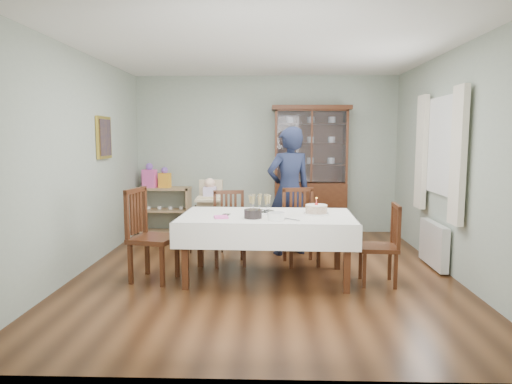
{
  "coord_description": "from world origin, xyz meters",
  "views": [
    {
      "loc": [
        0.07,
        -5.45,
        1.65
      ],
      "look_at": [
        -0.1,
        0.2,
        0.97
      ],
      "focal_mm": 32.0,
      "sensor_mm": 36.0,
      "label": 1
    }
  ],
  "objects_px": {
    "china_cabinet": "(310,169)",
    "champagne_tray": "(260,207)",
    "chair_far_right": "(301,242)",
    "gift_bag_orange": "(165,178)",
    "dining_table": "(267,246)",
    "sideboard": "(165,210)",
    "chair_end_left": "(153,253)",
    "birthday_cake": "(316,210)",
    "gift_bag_pink": "(150,177)",
    "high_chair": "(210,222)",
    "chair_end_right": "(379,260)",
    "chair_far_left": "(230,243)",
    "woman": "(289,191)"
  },
  "relations": [
    {
      "from": "china_cabinet",
      "to": "champagne_tray",
      "type": "xyz_separation_m",
      "value": [
        -0.8,
        -2.36,
        -0.29
      ]
    },
    {
      "from": "chair_far_right",
      "to": "gift_bag_orange",
      "type": "relative_size",
      "value": 2.8
    },
    {
      "from": "dining_table",
      "to": "sideboard",
      "type": "xyz_separation_m",
      "value": [
        -1.79,
        2.52,
        0.02
      ]
    },
    {
      "from": "sideboard",
      "to": "gift_bag_orange",
      "type": "xyz_separation_m",
      "value": [
        0.02,
        -0.02,
        0.56
      ]
    },
    {
      "from": "chair_end_left",
      "to": "birthday_cake",
      "type": "relative_size",
      "value": 3.64
    },
    {
      "from": "china_cabinet",
      "to": "gift_bag_orange",
      "type": "xyz_separation_m",
      "value": [
        -2.48,
        0.0,
        -0.17
      ]
    },
    {
      "from": "chair_far_right",
      "to": "chair_end_left",
      "type": "height_order",
      "value": "chair_end_left"
    },
    {
      "from": "china_cabinet",
      "to": "chair_end_left",
      "type": "relative_size",
      "value": 2.04
    },
    {
      "from": "sideboard",
      "to": "gift_bag_pink",
      "type": "bearing_deg",
      "value": -175.26
    },
    {
      "from": "high_chair",
      "to": "gift_bag_pink",
      "type": "relative_size",
      "value": 2.53
    },
    {
      "from": "china_cabinet",
      "to": "gift_bag_pink",
      "type": "height_order",
      "value": "china_cabinet"
    },
    {
      "from": "chair_end_right",
      "to": "birthday_cake",
      "type": "distance_m",
      "value": 0.91
    },
    {
      "from": "dining_table",
      "to": "sideboard",
      "type": "height_order",
      "value": "sideboard"
    },
    {
      "from": "chair_far_right",
      "to": "gift_bag_orange",
      "type": "distance_m",
      "value": 2.95
    },
    {
      "from": "chair_end_right",
      "to": "gift_bag_orange",
      "type": "bearing_deg",
      "value": -127.27
    },
    {
      "from": "chair_end_left",
      "to": "gift_bag_pink",
      "type": "xyz_separation_m",
      "value": [
        -0.7,
        2.6,
        0.67
      ]
    },
    {
      "from": "chair_end_left",
      "to": "gift_bag_orange",
      "type": "relative_size",
      "value": 3.05
    },
    {
      "from": "sideboard",
      "to": "chair_end_right",
      "type": "distance_m",
      "value": 4.06
    },
    {
      "from": "chair_far_right",
      "to": "gift_bag_orange",
      "type": "height_order",
      "value": "gift_bag_orange"
    },
    {
      "from": "chair_far_left",
      "to": "dining_table",
      "type": "bearing_deg",
      "value": -59.95
    },
    {
      "from": "woman",
      "to": "gift_bag_pink",
      "type": "bearing_deg",
      "value": -51.94
    },
    {
      "from": "chair_end_right",
      "to": "gift_bag_orange",
      "type": "xyz_separation_m",
      "value": [
        -3.04,
        2.65,
        0.68
      ]
    },
    {
      "from": "chair_end_left",
      "to": "champagne_tray",
      "type": "height_order",
      "value": "chair_end_left"
    },
    {
      "from": "woman",
      "to": "birthday_cake",
      "type": "relative_size",
      "value": 6.14
    },
    {
      "from": "chair_far_right",
      "to": "chair_far_left",
      "type": "bearing_deg",
      "value": 170.98
    },
    {
      "from": "high_chair",
      "to": "gift_bag_orange",
      "type": "xyz_separation_m",
      "value": [
        -0.92,
        1.1,
        0.54
      ]
    },
    {
      "from": "sideboard",
      "to": "chair_end_left",
      "type": "xyz_separation_m",
      "value": [
        0.46,
        -2.62,
        -0.08
      ]
    },
    {
      "from": "gift_bag_orange",
      "to": "woman",
      "type": "bearing_deg",
      "value": -32.82
    },
    {
      "from": "chair_far_left",
      "to": "birthday_cake",
      "type": "distance_m",
      "value": 1.32
    },
    {
      "from": "china_cabinet",
      "to": "chair_end_right",
      "type": "distance_m",
      "value": 2.84
    },
    {
      "from": "chair_end_right",
      "to": "woman",
      "type": "relative_size",
      "value": 0.51
    },
    {
      "from": "chair_end_left",
      "to": "gift_bag_pink",
      "type": "distance_m",
      "value": 2.77
    },
    {
      "from": "high_chair",
      "to": "china_cabinet",
      "type": "bearing_deg",
      "value": 35.19
    },
    {
      "from": "sideboard",
      "to": "woman",
      "type": "distance_m",
      "value": 2.54
    },
    {
      "from": "chair_far_right",
      "to": "high_chair",
      "type": "height_order",
      "value": "high_chair"
    },
    {
      "from": "china_cabinet",
      "to": "woman",
      "type": "xyz_separation_m",
      "value": [
        -0.41,
        -1.33,
        -0.22
      ]
    },
    {
      "from": "china_cabinet",
      "to": "birthday_cake",
      "type": "height_order",
      "value": "china_cabinet"
    },
    {
      "from": "china_cabinet",
      "to": "birthday_cake",
      "type": "relative_size",
      "value": 7.41
    },
    {
      "from": "china_cabinet",
      "to": "birthday_cake",
      "type": "distance_m",
      "value": 2.45
    },
    {
      "from": "high_chair",
      "to": "birthday_cake",
      "type": "distance_m",
      "value": 1.99
    },
    {
      "from": "high_chair",
      "to": "champagne_tray",
      "type": "xyz_separation_m",
      "value": [
        0.76,
        -1.26,
        0.41
      ]
    },
    {
      "from": "high_chair",
      "to": "champagne_tray",
      "type": "bearing_deg",
      "value": -58.83
    },
    {
      "from": "dining_table",
      "to": "chair_far_left",
      "type": "relative_size",
      "value": 2.15
    },
    {
      "from": "champagne_tray",
      "to": "high_chair",
      "type": "bearing_deg",
      "value": 121.1
    },
    {
      "from": "chair_end_left",
      "to": "woman",
      "type": "bearing_deg",
      "value": -39.26
    },
    {
      "from": "high_chair",
      "to": "chair_end_right",
      "type": "bearing_deg",
      "value": -36.19
    },
    {
      "from": "dining_table",
      "to": "chair_far_left",
      "type": "distance_m",
      "value": 0.8
    },
    {
      "from": "sideboard",
      "to": "gift_bag_orange",
      "type": "relative_size",
      "value": 2.57
    },
    {
      "from": "sideboard",
      "to": "chair_far_left",
      "type": "height_order",
      "value": "chair_far_left"
    },
    {
      "from": "gift_bag_orange",
      "to": "gift_bag_pink",
      "type": "bearing_deg",
      "value": -180.0
    }
  ]
}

